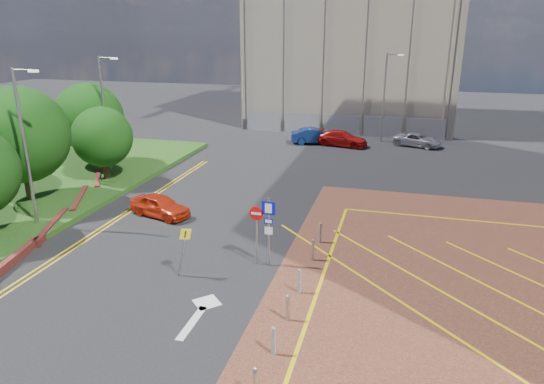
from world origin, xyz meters
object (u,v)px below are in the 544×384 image
at_px(tree_b, 19,135).
at_px(lamp_back, 385,95).
at_px(tree_c, 102,137).
at_px(lamp_left_near, 25,142).
at_px(car_blue_back, 315,136).
at_px(car_silver_back, 417,140).
at_px(car_red_left, 160,206).
at_px(warning_sign, 183,246).
at_px(tree_d, 89,117).
at_px(car_red_back, 342,138).
at_px(sign_cluster, 264,225).
at_px(lamp_left_far, 105,110).

distance_m(tree_b, lamp_back, 30.21).
relative_size(tree_c, lamp_back, 0.61).
bearing_deg(tree_c, lamp_left_near, -82.31).
relative_size(lamp_left_near, car_blue_back, 1.85).
bearing_deg(tree_b, lamp_back, 49.59).
bearing_deg(car_silver_back, car_red_left, 164.64).
relative_size(warning_sign, car_silver_back, 0.54).
relative_size(tree_d, car_red_back, 1.31).
xyz_separation_m(tree_b, sign_cluster, (15.80, -4.02, -2.28)).
height_order(tree_b, car_red_left, tree_b).
height_order(lamp_left_near, car_silver_back, lamp_left_near).
height_order(lamp_left_far, car_silver_back, lamp_left_far).
bearing_deg(lamp_back, car_red_left, -115.99).
height_order(tree_c, car_blue_back, tree_c).
bearing_deg(car_red_left, car_silver_back, -17.03).
height_order(warning_sign, car_blue_back, warning_sign).
xyz_separation_m(sign_cluster, car_blue_back, (-2.14, 24.54, -1.24)).
xyz_separation_m(tree_b, car_red_left, (8.49, 0.25, -3.61)).
relative_size(lamp_left_near, warning_sign, 3.55).
distance_m(tree_b, car_blue_back, 24.90).
bearing_deg(car_red_back, tree_b, 152.72).
relative_size(tree_b, lamp_left_far, 0.84).
height_order(car_red_left, car_red_back, car_red_back).
distance_m(car_blue_back, car_silver_back, 9.17).
distance_m(lamp_back, car_blue_back, 7.39).
bearing_deg(sign_cluster, car_silver_back, 74.97).
distance_m(tree_c, tree_d, 4.30).
height_order(lamp_left_far, warning_sign, lamp_left_far).
relative_size(car_red_left, car_blue_back, 0.84).
height_order(warning_sign, car_red_left, warning_sign).
relative_size(tree_c, sign_cluster, 1.53).
bearing_deg(sign_cluster, car_red_back, 89.13).
xyz_separation_m(sign_cluster, warning_sign, (-2.97, -1.90, -0.52)).
height_order(lamp_left_far, car_red_back, lamp_left_far).
bearing_deg(tree_b, warning_sign, -24.76).
bearing_deg(tree_d, tree_c, -45.00).
distance_m(lamp_back, car_red_back, 5.74).
relative_size(tree_c, lamp_left_far, 0.61).
height_order(warning_sign, car_red_back, warning_sign).
relative_size(lamp_left_near, sign_cluster, 2.50).
bearing_deg(car_blue_back, tree_d, 113.73).
bearing_deg(car_red_back, lamp_left_far, 142.60).
distance_m(warning_sign, car_red_left, 7.58).
bearing_deg(car_red_back, lamp_left_near, 161.96).
bearing_deg(lamp_left_near, car_blue_back, 65.80).
bearing_deg(tree_b, car_red_left, 1.66).
distance_m(lamp_back, car_red_left, 25.59).
bearing_deg(tree_d, lamp_back, 36.09).
distance_m(warning_sign, car_blue_back, 26.46).
distance_m(lamp_left_near, car_silver_back, 31.90).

